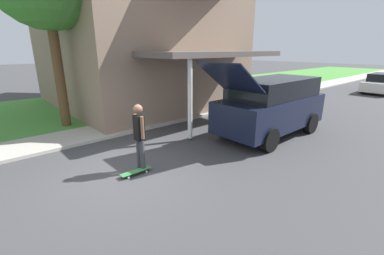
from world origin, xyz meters
The scene contains 9 objects.
ground_plane centered at (0.00, 0.00, 0.00)m, with size 120.00×120.00×0.00m, color #3D3D3F.
lawn centered at (-8.00, 6.00, 0.04)m, with size 10.00×80.00×0.08m.
sidewalk centered at (-3.60, 6.00, 0.05)m, with size 1.80×80.00×0.10m.
house centered at (-7.74, 4.96, 4.63)m, with size 12.48×9.29×8.76m.
suv_parked centered at (0.80, 5.41, 1.13)m, with size 2.04×5.19×2.73m.
car_down_street centered at (0.84, 20.14, 0.67)m, with size 1.89×4.50×1.38m.
skateboarder centered at (0.19, 0.34, 0.99)m, with size 0.41×0.23×1.77m.
skateboard centered at (0.31, 0.11, 0.08)m, with size 0.20×0.82×0.10m.
fire_hydrant centered at (-3.43, 1.51, 0.46)m, with size 0.20×0.20×0.75m.
Camera 1 is at (5.69, -2.74, 3.07)m, focal length 24.00 mm.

